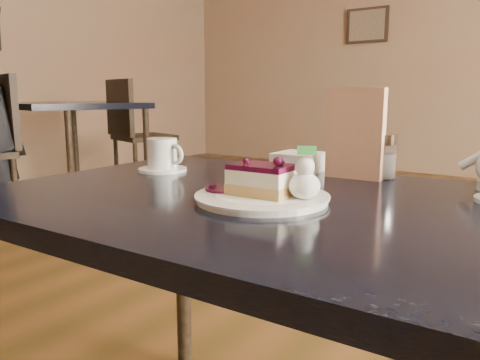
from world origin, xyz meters
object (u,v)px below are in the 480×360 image
Objects in this scene: main_table at (274,234)px; dessert_plate at (262,198)px; cheesecake_slice at (262,180)px; coffee_set at (163,157)px; bg_table_far_left at (76,196)px.

dessert_plate is (0.00, -0.05, 0.08)m from main_table.
main_table is 9.99× the size of cheesecake_slice.
coffee_set reaches higher than main_table.
cheesecake_slice is 0.41m from coffee_set.
cheesecake_slice is (0.00, -0.05, 0.11)m from main_table.
main_table is at bearing 91.64° from dessert_plate.
main_table is 0.41m from coffee_set.
cheesecake_slice is 0.06× the size of bg_table_far_left.
bg_table_far_left reaches higher than cheesecake_slice.
cheesecake_slice reaches higher than dessert_plate.
bg_table_far_left is at bearing 150.40° from dessert_plate.
cheesecake_slice reaches higher than main_table.
coffee_set is (-0.39, 0.10, 0.11)m from main_table.
dessert_plate is at bearing -13.76° from bg_table_far_left.
cheesecake_slice is at bearing -13.76° from bg_table_far_left.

